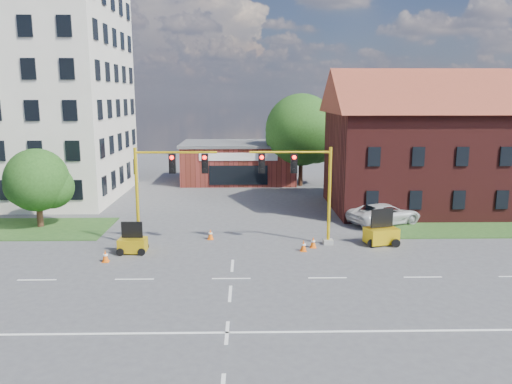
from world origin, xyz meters
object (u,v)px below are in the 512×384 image
at_px(signal_mast_east, 303,184).
at_px(trailer_west, 133,244).
at_px(signal_mast_west, 163,184).
at_px(trailer_east, 381,234).
at_px(pickup_white, 385,214).

height_order(signal_mast_east, trailer_west, signal_mast_east).
bearing_deg(trailer_west, signal_mast_west, 44.15).
relative_size(signal_mast_west, signal_mast_east, 1.00).
distance_m(signal_mast_west, signal_mast_east, 8.71).
xyz_separation_m(trailer_west, trailer_east, (15.42, 1.45, 0.11)).
bearing_deg(trailer_west, trailer_east, 6.95).
relative_size(trailer_west, pickup_white, 0.33).
height_order(signal_mast_west, trailer_west, signal_mast_west).
relative_size(trailer_east, pickup_white, 0.40).
bearing_deg(signal_mast_east, signal_mast_west, 180.00).
bearing_deg(trailer_east, trailer_west, 169.59).
height_order(signal_mast_east, pickup_white, signal_mast_east).
bearing_deg(signal_mast_west, trailer_west, -137.41).
distance_m(trailer_west, trailer_east, 15.49).
xyz_separation_m(signal_mast_west, pickup_white, (15.33, 5.00, -3.14)).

